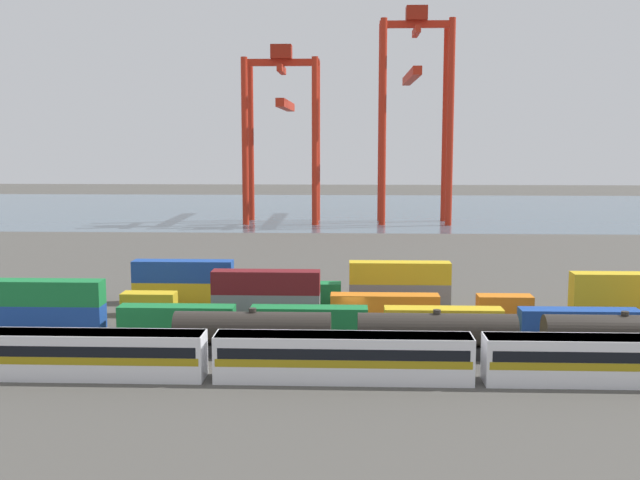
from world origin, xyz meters
TOP-DOWN VIEW (x-y plane):
  - ground_plane at (0.00, 40.00)m, footprint 420.00×420.00m
  - harbour_water at (0.00, 133.69)m, footprint 400.00×110.00m
  - passenger_train at (-0.90, -21.13)m, footprint 65.41×3.14m
  - freight_tank_row at (7.56, -13.83)m, footprint 48.14×2.96m
  - shipping_container_0 at (-32.21, -4.81)m, footprint 12.10×2.44m
  - shipping_container_1 at (-32.21, -4.81)m, footprint 12.10×2.44m
  - shipping_container_2 at (-18.39, -4.81)m, footprint 12.10×2.44m
  - shipping_container_3 at (-4.58, -4.81)m, footprint 12.10×2.44m
  - shipping_container_4 at (9.24, -4.81)m, footprint 12.10×2.44m
  - shipping_container_5 at (23.06, -4.81)m, footprint 12.10×2.44m
  - shipping_container_7 at (-36.39, 1.95)m, footprint 6.04×2.44m
  - shipping_container_8 at (-23.09, 1.95)m, footprint 6.04×2.44m
  - shipping_container_9 at (-9.78, 1.95)m, footprint 12.10×2.44m
  - shipping_container_10 at (-9.78, 1.95)m, footprint 12.10×2.44m
  - shipping_container_11 at (3.52, 1.95)m, footprint 12.10×2.44m
  - shipping_container_12 at (16.83, 1.95)m, footprint 6.04×2.44m
  - shipping_container_13 at (30.13, 1.95)m, footprint 12.10×2.44m
  - shipping_container_14 at (30.13, 1.95)m, footprint 12.10×2.44m
  - shipping_container_15 at (-33.74, 8.71)m, footprint 6.04×2.44m
  - shipping_container_16 at (-20.63, 8.71)m, footprint 12.10×2.44m
  - shipping_container_17 at (-20.63, 8.71)m, footprint 12.10×2.44m
  - shipping_container_18 at (-7.52, 8.71)m, footprint 12.10×2.44m
  - shipping_container_19 at (5.59, 8.71)m, footprint 12.10×2.44m
  - shipping_container_20 at (5.59, 8.71)m, footprint 12.10×2.44m
  - gantry_crane_west at (-16.52, 102.00)m, footprint 17.65×33.88m
  - gantry_crane_central at (14.51, 102.19)m, footprint 16.82×36.55m

SIDE VIEW (x-z plane):
  - ground_plane at x=0.00m, z-range 0.00..0.00m
  - harbour_water at x=0.00m, z-range 0.00..0.01m
  - shipping_container_0 at x=-32.21m, z-range 0.00..2.60m
  - shipping_container_2 at x=-18.39m, z-range 0.00..2.60m
  - shipping_container_3 at x=-4.58m, z-range 0.00..2.60m
  - shipping_container_4 at x=9.24m, z-range 0.00..2.60m
  - shipping_container_5 at x=23.06m, z-range 0.00..2.60m
  - shipping_container_7 at x=-36.39m, z-range 0.00..2.60m
  - shipping_container_8 at x=-23.09m, z-range 0.00..2.60m
  - shipping_container_9 at x=-9.78m, z-range 0.00..2.60m
  - shipping_container_11 at x=3.52m, z-range 0.00..2.60m
  - shipping_container_12 at x=16.83m, z-range 0.00..2.60m
  - shipping_container_13 at x=30.13m, z-range 0.00..2.60m
  - shipping_container_15 at x=-33.74m, z-range 0.00..2.60m
  - shipping_container_16 at x=-20.63m, z-range 0.00..2.60m
  - shipping_container_18 at x=-7.52m, z-range 0.00..2.60m
  - shipping_container_19 at x=5.59m, z-range 0.00..2.60m
  - freight_tank_row at x=7.56m, z-range -0.11..4.31m
  - passenger_train at x=-0.90m, z-range 0.19..4.09m
  - shipping_container_1 at x=-32.21m, z-range 2.60..5.20m
  - shipping_container_10 at x=-9.78m, z-range 2.60..5.20m
  - shipping_container_14 at x=30.13m, z-range 2.60..5.20m
  - shipping_container_17 at x=-20.63m, z-range 2.60..5.20m
  - shipping_container_20 at x=5.59m, z-range 2.60..5.20m
  - gantry_crane_west at x=-16.52m, z-range 4.21..45.47m
  - gantry_crane_central at x=14.51m, z-range 4.87..54.58m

